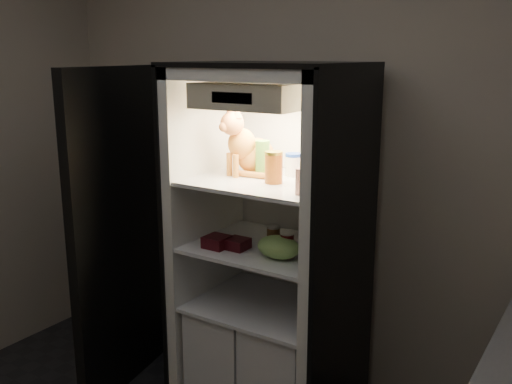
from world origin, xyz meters
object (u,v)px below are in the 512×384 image
refrigerator (272,268)px  mayo_tub (293,165)px  condiment_jar (273,235)px  tabby_cat (249,149)px  grape_bag (279,247)px  berry_box_left (217,242)px  cream_carton (306,182)px  soda_can_b (312,242)px  salsa_jar (274,167)px  soda_can_a (307,237)px  soda_can_c (287,245)px  pepper_jar (316,165)px  berry_box_right (237,244)px  parmesan_shaker (263,159)px

refrigerator → mayo_tub: size_ratio=15.76×
refrigerator → condiment_jar: bearing=-49.5°
tabby_cat → condiment_jar: bearing=12.0°
grape_bag → berry_box_left: bearing=-173.9°
cream_carton → soda_can_b: (-0.05, 0.17, -0.34)m
salsa_jar → berry_box_left: salsa_jar is taller
mayo_tub → soda_can_a: (0.13, -0.08, -0.35)m
refrigerator → grape_bag: bearing=-51.7°
condiment_jar → berry_box_left: size_ratio=0.81×
refrigerator → soda_can_b: size_ratio=14.38×
refrigerator → grape_bag: (0.15, -0.19, 0.20)m
soda_can_a → condiment_jar: (-0.18, -0.03, -0.01)m
tabby_cat → condiment_jar: size_ratio=3.81×
cream_carton → soda_can_a: size_ratio=1.05×
soda_can_c → soda_can_b: bearing=49.6°
mayo_tub → berry_box_left: mayo_tub is taller
mayo_tub → pepper_jar: (0.19, -0.12, 0.04)m
cream_carton → mayo_tub: bearing=127.2°
berry_box_left → mayo_tub: bearing=51.1°
grape_bag → berry_box_right: 0.25m
parmesan_shaker → soda_can_a: parmesan_shaker is taller
salsa_jar → cream_carton: 0.27m
salsa_jar → soda_can_a: (0.13, 0.12, -0.37)m
mayo_tub → soda_can_b: 0.43m
berry_box_right → soda_can_c: bearing=6.1°
mayo_tub → salsa_jar: bearing=-88.9°
mayo_tub → soda_can_a: mayo_tub is taller
salsa_jar → grape_bag: salsa_jar is taller
refrigerator → berry_box_left: (-0.20, -0.23, 0.18)m
salsa_jar → soda_can_a: size_ratio=1.38×
soda_can_a → pepper_jar: bearing=-35.3°
berry_box_left → berry_box_right: size_ratio=1.11×
pepper_jar → soda_can_c: size_ratio=1.55×
soda_can_c → berry_box_right: 0.28m
mayo_tub → cream_carton: size_ratio=1.00×
tabby_cat → cream_carton: size_ratio=3.07×
mayo_tub → soda_can_c: size_ratio=0.97×
refrigerator → berry_box_right: (-0.09, -0.19, 0.18)m
parmesan_shaker → mayo_tub: parmesan_shaker is taller
refrigerator → cream_carton: (0.31, -0.23, 0.56)m
refrigerator → cream_carton: size_ratio=15.69×
pepper_jar → soda_can_b: 0.38m
parmesan_shaker → pepper_jar: size_ratio=1.01×
mayo_tub → berry_box_right: 0.50m
soda_can_b → salsa_jar: bearing=-166.6°
cream_carton → soda_can_a: bearing=115.3°
cream_carton → soda_can_a: (-0.12, 0.25, -0.35)m
berry_box_right → soda_can_a: bearing=35.6°
refrigerator → condiment_jar: size_ratio=19.48×
soda_can_b → condiment_jar: (-0.25, 0.04, -0.02)m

